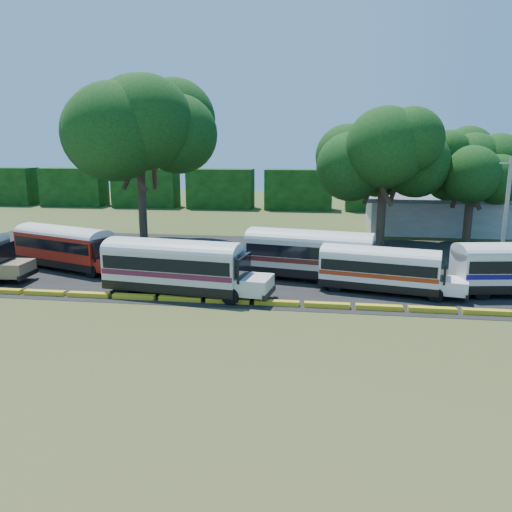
# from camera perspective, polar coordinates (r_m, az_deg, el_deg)

# --- Properties ---
(ground) EXTENTS (160.00, 160.00, 0.00)m
(ground) POSITION_cam_1_polar(r_m,az_deg,el_deg) (29.42, -0.73, -6.13)
(ground) COLOR #304C19
(ground) RESTS_ON ground
(asphalt_strip) EXTENTS (64.00, 24.00, 0.02)m
(asphalt_strip) POSITION_cam_1_polar(r_m,az_deg,el_deg) (40.78, 3.26, -0.86)
(asphalt_strip) COLOR black
(asphalt_strip) RESTS_ON ground
(curb) EXTENTS (53.70, 0.45, 0.30)m
(curb) POSITION_cam_1_polar(r_m,az_deg,el_deg) (30.31, -0.44, -5.27)
(curb) COLOR gold
(curb) RESTS_ON ground
(terminal_building) EXTENTS (19.00, 9.00, 4.00)m
(terminal_building) POSITION_cam_1_polar(r_m,az_deg,el_deg) (59.61, 21.41, 4.50)
(terminal_building) COLOR beige
(terminal_building) RESTS_ON ground
(treeline_backdrop) EXTENTS (130.00, 4.00, 6.00)m
(treeline_backdrop) POSITION_cam_1_polar(r_m,az_deg,el_deg) (75.95, 4.90, 7.56)
(treeline_backdrop) COLOR black
(treeline_backdrop) RESTS_ON ground
(bus_red) EXTENTS (10.47, 5.95, 3.37)m
(bus_red) POSITION_cam_1_polar(r_m,az_deg,el_deg) (41.20, -20.89, 1.21)
(bus_red) COLOR black
(bus_red) RESTS_ON ground
(bus_cream_west) EXTENTS (11.14, 4.09, 3.58)m
(bus_cream_west) POSITION_cam_1_polar(r_m,az_deg,el_deg) (32.20, -9.03, -0.91)
(bus_cream_west) COLOR black
(bus_cream_west) RESTS_ON ground
(bus_cream_east) EXTENTS (11.24, 4.70, 3.60)m
(bus_cream_east) POSITION_cam_1_polar(r_m,az_deg,el_deg) (35.56, 6.49, 0.44)
(bus_cream_east) COLOR black
(bus_cream_east) RESTS_ON ground
(bus_white_red) EXTENTS (9.47, 4.19, 3.03)m
(bus_white_red) POSITION_cam_1_polar(r_m,az_deg,el_deg) (33.34, 14.25, -1.24)
(bus_white_red) COLOR black
(bus_white_red) RESTS_ON ground
(tree_west) EXTENTS (12.10, 12.10, 16.05)m
(tree_west) POSITION_cam_1_polar(r_m,az_deg,el_deg) (50.18, -13.31, 14.63)
(tree_west) COLOR #3D2E1E
(tree_west) RESTS_ON ground
(tree_center) EXTENTS (9.81, 9.81, 12.61)m
(tree_center) POSITION_cam_1_polar(r_m,az_deg,el_deg) (48.50, 14.49, 11.57)
(tree_center) COLOR #3D2E1E
(tree_center) RESTS_ON ground
(tree_east) EXTENTS (7.43, 7.43, 10.67)m
(tree_east) POSITION_cam_1_polar(r_m,az_deg,el_deg) (52.77, 23.57, 9.78)
(tree_east) COLOR #3D2E1E
(tree_east) RESTS_ON ground
(utility_pole) EXTENTS (1.60, 0.30, 8.61)m
(utility_pole) POSITION_cam_1_polar(r_m,az_deg,el_deg) (41.49, 26.65, 4.26)
(utility_pole) COLOR gray
(utility_pole) RESTS_ON ground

